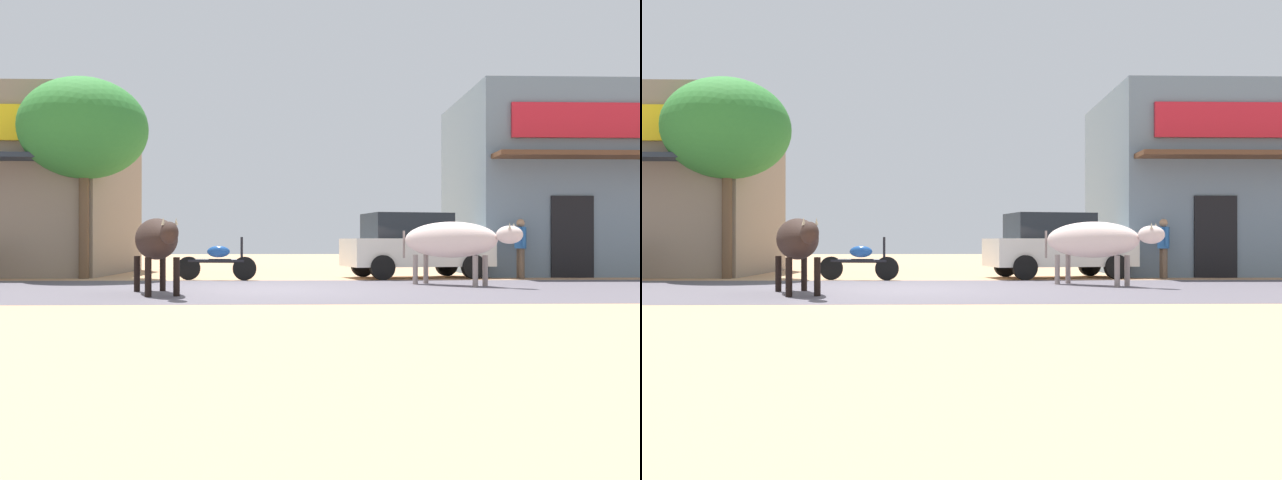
{
  "view_description": "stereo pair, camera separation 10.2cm",
  "coord_description": "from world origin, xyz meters",
  "views": [
    {
      "loc": [
        0.77,
        -13.13,
        0.9
      ],
      "look_at": [
        1.28,
        1.89,
        0.96
      ],
      "focal_mm": 38.62,
      "sensor_mm": 36.0,
      "label": 1
    },
    {
      "loc": [
        0.87,
        -13.14,
        0.9
      ],
      "look_at": [
        1.28,
        1.89,
        0.96
      ],
      "focal_mm": 38.62,
      "sensor_mm": 36.0,
      "label": 2
    }
  ],
  "objects": [
    {
      "name": "asphalt_road",
      "position": [
        0.0,
        0.0,
        0.0
      ],
      "size": [
        72.0,
        6.33,
        0.0
      ],
      "primitive_type": "cube",
      "color": "#565159",
      "rests_on": "ground"
    },
    {
      "name": "parked_motorcycle",
      "position": [
        -1.11,
        3.35,
        0.46
      ],
      "size": [
        1.93,
        0.41,
        1.03
      ],
      "color": "black",
      "rests_on": "ground"
    },
    {
      "name": "parked_hatchback_car",
      "position": [
        3.75,
        4.3,
        0.84
      ],
      "size": [
        3.9,
        2.36,
        1.64
      ],
      "color": "silver",
      "rests_on": "ground"
    },
    {
      "name": "pedestrian_by_shop",
      "position": [
        6.36,
        3.84,
        0.87
      ],
      "size": [
        0.39,
        0.61,
        1.49
      ],
      "color": "brown",
      "rests_on": "ground"
    },
    {
      "name": "cow_far_dark",
      "position": [
        4.04,
        1.18,
        0.95
      ],
      "size": [
        2.31,
        2.15,
        1.34
      ],
      "color": "beige",
      "rests_on": "ground"
    },
    {
      "name": "storefront_right_club",
      "position": [
        8.83,
        6.96,
        2.59
      ],
      "size": [
        6.45,
        6.33,
        5.17
      ],
      "color": "slate",
      "rests_on": "ground"
    },
    {
      "name": "cow_near_brown",
      "position": [
        -1.67,
        -1.09,
        0.95
      ],
      "size": [
        1.35,
        2.6,
        1.32
      ],
      "color": "#2F211C",
      "rests_on": "ground"
    },
    {
      "name": "ground",
      "position": [
        0.0,
        0.0,
        0.0
      ],
      "size": [
        80.0,
        80.0,
        0.0
      ],
      "primitive_type": "plane",
      "color": "tan"
    },
    {
      "name": "roadside_tree",
      "position": [
        -4.52,
        4.13,
        3.73
      ],
      "size": [
        3.13,
        3.13,
        5.0
      ],
      "color": "brown",
      "rests_on": "ground"
    }
  ]
}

